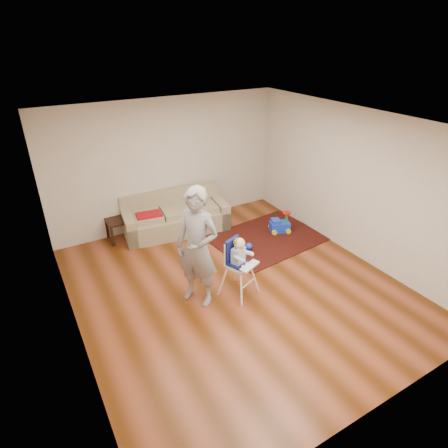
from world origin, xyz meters
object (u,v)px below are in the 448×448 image
toy_ball (249,246)px  sofa (175,213)px  ride_on_toy (280,222)px  side_table (119,229)px  high_chair (239,268)px  adult (197,248)px

toy_ball → sofa: bearing=122.1°
ride_on_toy → toy_ball: size_ratio=3.22×
ride_on_toy → side_table: bearing=175.3°
toy_ball → high_chair: 1.42m
adult → ride_on_toy: bearing=81.6°
ride_on_toy → adult: 2.83m
high_chair → adult: size_ratio=0.54×
toy_ball → adult: (-1.51, -0.85, 0.87)m
side_table → ride_on_toy: (3.03, -1.40, 0.01)m
high_chair → adult: 0.80m
side_table → sofa: bearing=-12.3°
side_table → ride_on_toy: size_ratio=1.02×
toy_ball → ride_on_toy: bearing=16.7°
side_table → toy_ball: size_ratio=3.29×
side_table → adult: 2.70m
adult → high_chair: bearing=40.7°
ride_on_toy → adult: adult is taller
sofa → side_table: size_ratio=5.02×
side_table → high_chair: (1.17, -2.73, 0.27)m
sofa → high_chair: high_chair is taller
side_table → adult: (0.54, -2.54, 0.73)m
ride_on_toy → high_chair: (-1.86, -1.33, 0.26)m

